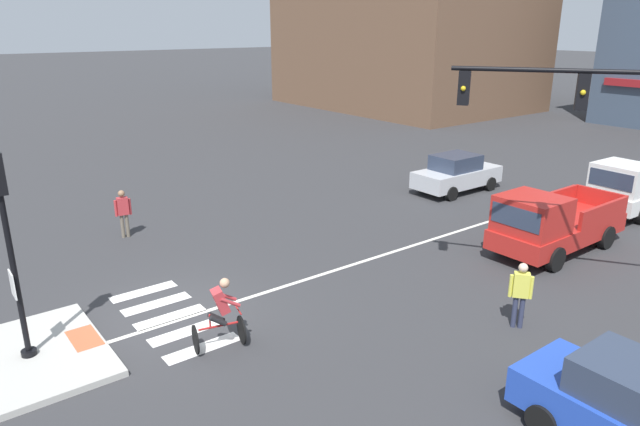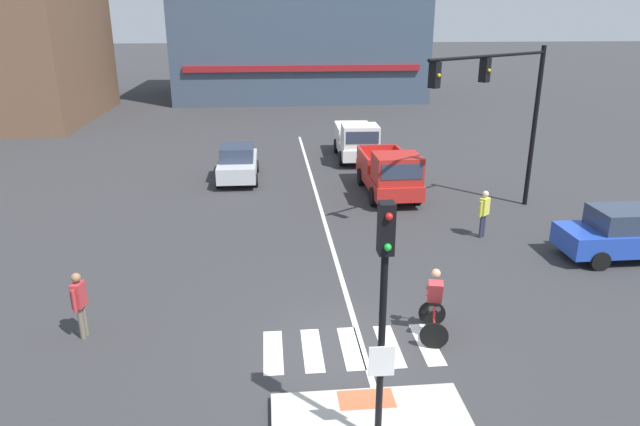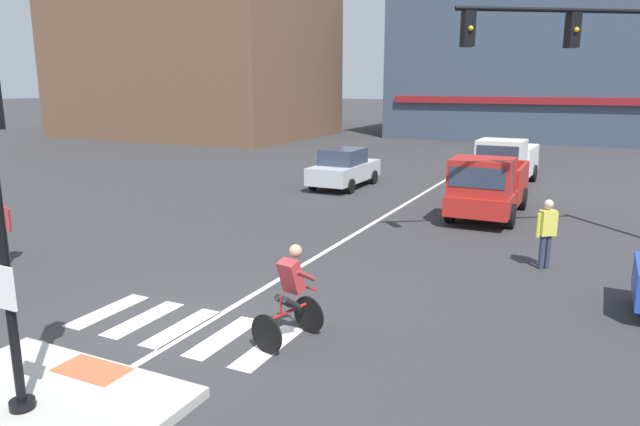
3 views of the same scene
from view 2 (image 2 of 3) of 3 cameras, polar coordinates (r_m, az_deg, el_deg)
The scene contains 18 objects.
ground_plane at distance 13.60m, azimuth 3.08°, elevation -13.22°, with size 300.00×300.00×0.00m, color #333335.
tactile_pad_front at distance 11.79m, azimuth 4.67°, elevation -18.08°, with size 1.10×0.60×0.01m, color #DB5B38.
signal_pole at distance 9.38m, azimuth 6.34°, elevation -9.28°, with size 0.44×0.38×4.45m.
crosswalk_stripe_a at distance 13.43m, azimuth -4.72°, elevation -13.70°, with size 0.44×1.80×0.01m, color silver.
crosswalk_stripe_b at distance 13.46m, azimuth -0.78°, elevation -13.54°, with size 0.44×1.80×0.01m, color silver.
crosswalk_stripe_c at distance 13.55m, azimuth 3.12°, elevation -13.33°, with size 0.44×1.80×0.01m, color silver.
crosswalk_stripe_d at distance 13.70m, azimuth 6.95°, elevation -13.06°, with size 0.44×1.80×0.01m, color silver.
crosswalk_stripe_e at distance 13.90m, azimuth 10.67°, elevation -12.75°, with size 0.44×1.80×0.01m, color silver.
lane_centre_line at distance 22.64m, azimuth 0.07°, elevation 0.48°, with size 0.14×28.00×0.01m, color silver.
traffic_light_mast at distance 21.84m, azimuth 18.10°, elevation 10.77°, with size 5.50×3.74×6.22m.
building_corner_left at distance 55.89m, azimuth -2.31°, elevation 18.08°, with size 22.29×16.06×12.23m.
car_silver_westbound_distant at distance 26.67m, azimuth -8.24°, elevation 5.00°, with size 1.87×4.11×1.64m.
car_blue_cross_right at distance 20.21m, azimuth 28.27°, elevation -1.84°, with size 4.10×1.85×1.64m.
pickup_truck_red_eastbound_far at distance 24.00m, azimuth 7.05°, elevation 3.86°, with size 2.08×5.11×2.08m.
pickup_truck_white_eastbound_distant at distance 30.06m, azimuth 3.73°, elevation 7.11°, with size 2.18×5.16×2.08m.
cyclist at distance 13.84m, azimuth 11.38°, elevation -8.80°, with size 0.90×1.21×1.68m.
pedestrian_at_curb_left at distance 14.60m, azimuth -22.96°, elevation -8.02°, with size 0.28×0.54×1.67m.
pedestrian_waiting_far_side at distance 20.20m, azimuth 16.11°, elevation 0.27°, with size 0.45×0.40×1.67m.
Camera 2 is at (-1.79, -11.33, 7.30)m, focal length 31.94 mm.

